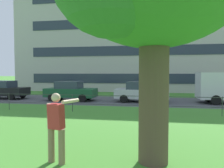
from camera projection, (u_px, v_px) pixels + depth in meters
street_strip at (96, 100)px, 18.05m from camera, size 80.00×6.09×0.01m
park_fence at (72, 100)px, 12.63m from camera, size 39.81×0.04×1.00m
person_thrower at (57, 125)px, 5.39m from camera, size 0.67×0.73×1.71m
car_black_far_right at (4, 90)px, 19.09m from camera, size 4.03×1.87×1.54m
car_dark_green_far_left at (70, 91)px, 17.77m from camera, size 4.04×1.89×1.54m
car_silver_center at (141, 92)px, 16.90m from camera, size 4.06×1.93×1.54m
apartment_building_background at (146, 42)px, 31.29m from camera, size 32.23×13.46×13.03m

